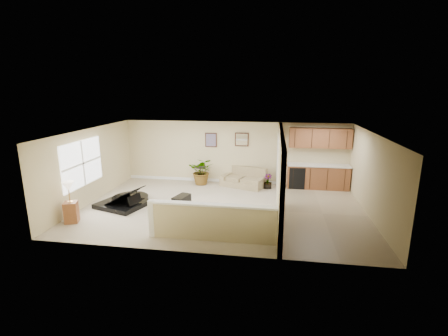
% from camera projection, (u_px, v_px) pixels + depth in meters
% --- Properties ---
extents(floor, '(9.00, 9.00, 0.00)m').
position_uv_depth(floor, '(223.00, 208.00, 10.54)').
color(floor, '#C3B397').
rests_on(floor, ground).
extents(back_wall, '(9.00, 0.04, 2.50)m').
position_uv_depth(back_wall, '(234.00, 153.00, 13.12)').
color(back_wall, beige).
rests_on(back_wall, floor).
extents(front_wall, '(9.00, 0.04, 2.50)m').
position_uv_depth(front_wall, '(202.00, 203.00, 7.37)').
color(front_wall, beige).
rests_on(front_wall, floor).
extents(left_wall, '(0.04, 6.00, 2.50)m').
position_uv_depth(left_wall, '(91.00, 166.00, 10.92)').
color(left_wall, beige).
rests_on(left_wall, floor).
extents(right_wall, '(0.04, 6.00, 2.50)m').
position_uv_depth(right_wall, '(373.00, 177.00, 9.57)').
color(right_wall, beige).
rests_on(right_wall, floor).
extents(ceiling, '(9.00, 6.00, 0.04)m').
position_uv_depth(ceiling, '(222.00, 132.00, 9.94)').
color(ceiling, silver).
rests_on(ceiling, back_wall).
extents(kitchen_vinyl, '(2.70, 6.00, 0.01)m').
position_uv_depth(kitchen_vinyl, '(322.00, 214.00, 10.07)').
color(kitchen_vinyl, tan).
rests_on(kitchen_vinyl, floor).
extents(interior_partition, '(0.18, 5.99, 2.50)m').
position_uv_depth(interior_partition, '(280.00, 172.00, 10.22)').
color(interior_partition, beige).
rests_on(interior_partition, floor).
extents(pony_half_wall, '(3.42, 0.22, 1.00)m').
position_uv_depth(pony_half_wall, '(211.00, 221.00, 8.20)').
color(pony_half_wall, beige).
rests_on(pony_half_wall, floor).
extents(left_window, '(0.05, 2.15, 1.45)m').
position_uv_depth(left_window, '(82.00, 163.00, 10.39)').
color(left_window, white).
rests_on(left_window, left_wall).
extents(wall_art_left, '(0.48, 0.04, 0.58)m').
position_uv_depth(wall_art_left, '(211.00, 140.00, 13.11)').
color(wall_art_left, '#3D2216').
rests_on(wall_art_left, back_wall).
extents(wall_mirror, '(0.55, 0.04, 0.55)m').
position_uv_depth(wall_mirror, '(242.00, 139.00, 12.91)').
color(wall_mirror, '#3D2216').
rests_on(wall_mirror, back_wall).
extents(kitchen_cabinets, '(2.36, 0.65, 2.33)m').
position_uv_depth(kitchen_cabinets, '(315.00, 166.00, 12.48)').
color(kitchen_cabinets, '#985432').
rests_on(kitchen_cabinets, floor).
extents(piano, '(1.98, 1.97, 1.37)m').
position_uv_depth(piano, '(122.00, 188.00, 10.70)').
color(piano, black).
rests_on(piano, floor).
extents(piano_bench, '(0.51, 0.74, 0.45)m').
position_uv_depth(piano_bench, '(182.00, 202.00, 10.41)').
color(piano_bench, black).
rests_on(piano_bench, floor).
extents(loveseat, '(1.98, 1.48, 0.96)m').
position_uv_depth(loveseat, '(243.00, 177.00, 12.88)').
color(loveseat, tan).
rests_on(loveseat, floor).
extents(accent_table, '(0.49, 0.49, 0.70)m').
position_uv_depth(accent_table, '(200.00, 173.00, 13.18)').
color(accent_table, black).
rests_on(accent_table, floor).
extents(palm_plant, '(1.01, 0.88, 1.11)m').
position_uv_depth(palm_plant, '(202.00, 171.00, 13.02)').
color(palm_plant, black).
rests_on(palm_plant, floor).
extents(small_plant, '(0.40, 0.40, 0.58)m').
position_uv_depth(small_plant, '(268.00, 182.00, 12.54)').
color(small_plant, black).
rests_on(small_plant, floor).
extents(lamp_stand, '(0.46, 0.46, 1.22)m').
position_uv_depth(lamp_stand, '(70.00, 205.00, 9.32)').
color(lamp_stand, '#985432').
rests_on(lamp_stand, floor).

